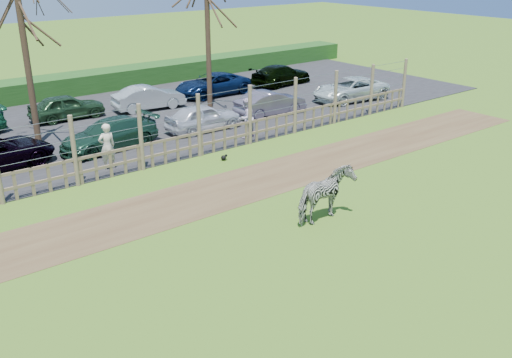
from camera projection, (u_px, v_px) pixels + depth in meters
ground at (284, 253)px, 15.28m from camera, size 120.00×120.00×0.00m
dirt_strip at (194, 199)px, 18.57m from camera, size 34.00×2.80×0.01m
asphalt at (76, 129)px, 25.87m from camera, size 44.00×13.00×0.04m
hedge at (25, 91)px, 30.80m from camera, size 46.00×2.00×1.10m
fence at (142, 149)px, 20.83m from camera, size 30.16×0.16×2.50m
tree_mid at (22, 25)px, 22.21m from camera, size 4.80×4.80×6.83m
tree_right at (207, 3)px, 27.60m from camera, size 4.80×4.80×7.35m
zebra at (326, 195)px, 16.84m from camera, size 2.02×1.10×1.63m
visitor_a at (107, 146)px, 20.82m from camera, size 0.63×0.42×1.72m
visitor_b at (246, 118)px, 24.39m from camera, size 0.99×0.86×1.72m
crow at (224, 158)px, 22.05m from camera, size 0.27×0.20×0.22m
car_3 at (109, 134)px, 23.08m from camera, size 4.31×2.19×1.20m
car_4 at (203, 117)px, 25.51m from camera, size 3.54×1.47×1.20m
car_5 at (270, 103)px, 27.91m from camera, size 3.70×1.43×1.20m
car_6 at (350, 89)px, 30.76m from camera, size 4.53×2.51×1.20m
car_10 at (67, 107)px, 27.22m from camera, size 3.55×1.49×1.20m
car_11 at (149, 98)px, 28.95m from camera, size 3.76×1.68×1.20m
car_12 at (212, 84)px, 31.86m from camera, size 4.33×2.02×1.20m
car_13 at (281, 75)px, 34.37m from camera, size 4.29×2.10×1.20m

